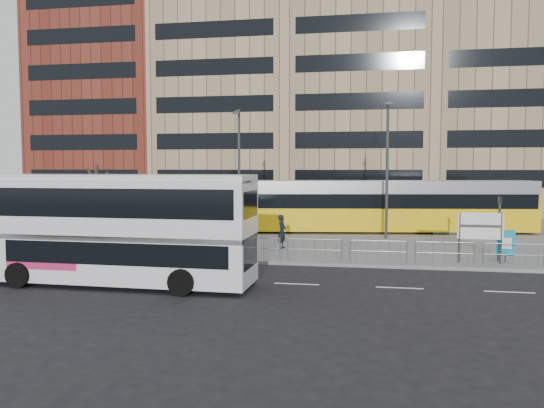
% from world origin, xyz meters
% --- Properties ---
extents(ground, '(120.00, 120.00, 0.00)m').
position_xyz_m(ground, '(0.00, 0.00, 0.00)').
color(ground, black).
rests_on(ground, ground).
extents(plaza, '(64.00, 24.00, 0.15)m').
position_xyz_m(plaza, '(0.00, 12.00, 0.07)').
color(plaza, slate).
rests_on(plaza, ground).
extents(kerb, '(64.00, 0.25, 0.17)m').
position_xyz_m(kerb, '(0.00, 0.05, 0.07)').
color(kerb, gray).
rests_on(kerb, ground).
extents(building_row, '(70.40, 18.40, 31.20)m').
position_xyz_m(building_row, '(1.55, 34.27, 12.91)').
color(building_row, maroon).
rests_on(building_row, ground).
extents(pedestrian_barrier, '(32.07, 0.07, 1.10)m').
position_xyz_m(pedestrian_barrier, '(2.00, 0.50, 0.98)').
color(pedestrian_barrier, gray).
rests_on(pedestrian_barrier, plaza).
extents(road_markings, '(62.00, 0.12, 0.01)m').
position_xyz_m(road_markings, '(1.00, -4.00, 0.01)').
color(road_markings, white).
rests_on(road_markings, ground).
extents(double_decker_bus, '(10.98, 3.01, 4.37)m').
position_xyz_m(double_decker_bus, '(-5.02, -5.29, 2.36)').
color(double_decker_bus, white).
rests_on(double_decker_bus, ground).
extents(tram, '(30.45, 7.03, 3.58)m').
position_xyz_m(tram, '(0.96, 11.96, 1.94)').
color(tram, yellow).
rests_on(tram, plaza).
extents(station_sign, '(2.06, 0.14, 2.37)m').
position_xyz_m(station_sign, '(10.00, 1.26, 1.79)').
color(station_sign, '#2D2D30').
rests_on(station_sign, plaza).
extents(ad_panel, '(0.82, 0.07, 1.55)m').
position_xyz_m(ad_panel, '(11.23, 1.60, 1.06)').
color(ad_panel, '#2D2D30').
rests_on(ad_panel, plaza).
extents(pedestrian, '(0.58, 0.76, 1.86)m').
position_xyz_m(pedestrian, '(0.15, 4.19, 1.08)').
color(pedestrian, black).
rests_on(pedestrian, plaza).
extents(traffic_light_west, '(0.23, 0.25, 3.10)m').
position_xyz_m(traffic_light_west, '(-3.97, 1.45, 2.12)').
color(traffic_light_west, '#2D2D30').
rests_on(traffic_light_west, plaza).
extents(traffic_light_east, '(0.20, 0.22, 3.10)m').
position_xyz_m(traffic_light_east, '(11.00, 1.95, 2.12)').
color(traffic_light_east, '#2D2D30').
rests_on(traffic_light_east, plaza).
extents(lamp_post_west, '(0.45, 1.04, 8.34)m').
position_xyz_m(lamp_post_west, '(-3.70, 10.08, 4.70)').
color(lamp_post_west, '#2D2D30').
rests_on(lamp_post_west, plaza).
extents(lamp_post_east, '(0.45, 1.04, 8.65)m').
position_xyz_m(lamp_post_east, '(6.02, 9.22, 4.85)').
color(lamp_post_east, '#2D2D30').
rests_on(lamp_post_east, plaza).
extents(bare_tree, '(3.89, 3.89, 6.55)m').
position_xyz_m(bare_tree, '(-12.64, 7.51, 4.91)').
color(bare_tree, black).
rests_on(bare_tree, plaza).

